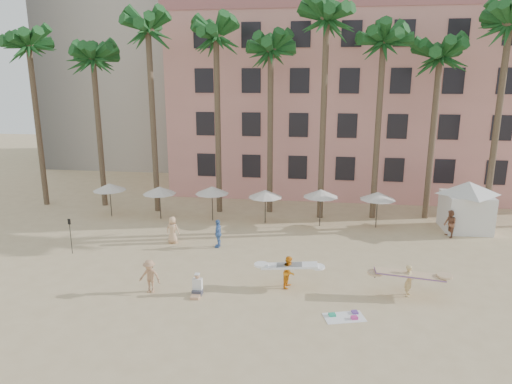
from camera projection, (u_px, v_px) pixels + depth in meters
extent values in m
plane|color=#D1B789|center=(254.00, 305.00, 21.62)|extent=(120.00, 120.00, 0.00)
cube|color=pink|center=(365.00, 104.00, 43.68)|extent=(35.00, 14.00, 16.00)
cylinder|color=brown|center=(38.00, 128.00, 37.13)|extent=(0.44, 0.44, 13.00)
cylinder|color=brown|center=(99.00, 134.00, 37.06)|extent=(0.44, 0.44, 12.00)
cylinder|color=brown|center=(153.00, 124.00, 35.18)|extent=(0.44, 0.44, 14.00)
cylinder|color=brown|center=(218.00, 127.00, 35.04)|extent=(0.44, 0.44, 13.50)
cylinder|color=brown|center=(270.00, 134.00, 35.11)|extent=(0.44, 0.44, 12.50)
cylinder|color=brown|center=(323.00, 123.00, 33.36)|extent=(0.44, 0.44, 14.50)
cylinder|color=brown|center=(378.00, 133.00, 33.48)|extent=(0.44, 0.44, 13.00)
cylinder|color=brown|center=(432.00, 140.00, 33.54)|extent=(0.44, 0.44, 12.00)
cylinder|color=brown|center=(496.00, 129.00, 31.80)|extent=(0.44, 0.44, 14.00)
cylinder|color=#332B23|center=(111.00, 201.00, 35.07)|extent=(0.07, 0.07, 2.50)
cone|color=silver|center=(109.00, 187.00, 34.80)|extent=(2.50, 2.50, 0.55)
cylinder|color=#332B23|center=(160.00, 204.00, 34.45)|extent=(0.07, 0.07, 2.40)
cone|color=silver|center=(159.00, 190.00, 34.19)|extent=(2.50, 2.50, 0.55)
cylinder|color=#332B23|center=(212.00, 204.00, 34.09)|extent=(0.07, 0.07, 2.50)
cone|color=silver|center=(212.00, 190.00, 33.82)|extent=(2.50, 2.50, 0.55)
cylinder|color=#332B23|center=(265.00, 207.00, 33.46)|extent=(0.07, 0.07, 2.40)
cone|color=silver|center=(265.00, 194.00, 33.20)|extent=(2.50, 2.50, 0.55)
cylinder|color=#332B23|center=(320.00, 209.00, 32.80)|extent=(0.07, 0.07, 2.60)
cone|color=silver|center=(321.00, 193.00, 32.52)|extent=(2.50, 2.50, 0.55)
cylinder|color=#332B23|center=(377.00, 211.00, 32.46)|extent=(0.07, 0.07, 2.50)
cone|color=silver|center=(378.00, 196.00, 32.19)|extent=(2.50, 2.50, 0.55)
cube|color=silver|center=(466.00, 212.00, 31.96)|extent=(3.10, 3.10, 2.60)
cone|color=silver|center=(468.00, 188.00, 31.53)|extent=(4.65, 4.65, 0.90)
cube|color=white|center=(344.00, 317.00, 20.47)|extent=(2.01, 1.46, 0.02)
cube|color=#27AD82|center=(332.00, 315.00, 20.58)|extent=(0.36, 0.32, 0.10)
cube|color=#CE398C|center=(354.00, 318.00, 20.32)|extent=(0.33, 0.29, 0.12)
cube|color=#6A409B|center=(355.00, 312.00, 20.83)|extent=(0.33, 0.36, 0.08)
imported|color=#D4B477|center=(409.00, 280.00, 22.34)|extent=(0.54, 0.67, 1.62)
cube|color=#D2AE83|center=(410.00, 274.00, 22.27)|extent=(3.34, 0.86, 0.39)
imported|color=orange|center=(289.00, 272.00, 23.29)|extent=(0.81, 0.94, 1.66)
cube|color=white|center=(289.00, 266.00, 23.21)|extent=(2.89, 0.88, 0.30)
imported|color=brown|center=(450.00, 224.00, 30.54)|extent=(0.88, 1.03, 1.86)
imported|color=#5481C5|center=(218.00, 233.00, 28.78)|extent=(0.47, 1.08, 1.82)
imported|color=#DDAA7C|center=(173.00, 230.00, 29.50)|extent=(0.92, 0.64, 1.78)
imported|color=tan|center=(150.00, 276.00, 22.68)|extent=(1.17, 0.75, 1.72)
cylinder|color=black|center=(71.00, 237.00, 27.66)|extent=(0.04, 0.04, 2.10)
cube|color=black|center=(69.00, 222.00, 27.41)|extent=(0.18, 0.03, 0.35)
cube|color=#3F3F4C|center=(197.00, 292.00, 22.63)|extent=(0.48, 0.45, 0.26)
cube|color=tan|center=(196.00, 297.00, 22.29)|extent=(0.43, 0.48, 0.13)
cube|color=white|center=(197.00, 284.00, 22.58)|extent=(0.47, 0.28, 0.59)
sphere|color=tan|center=(197.00, 276.00, 22.48)|extent=(0.26, 0.26, 0.26)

